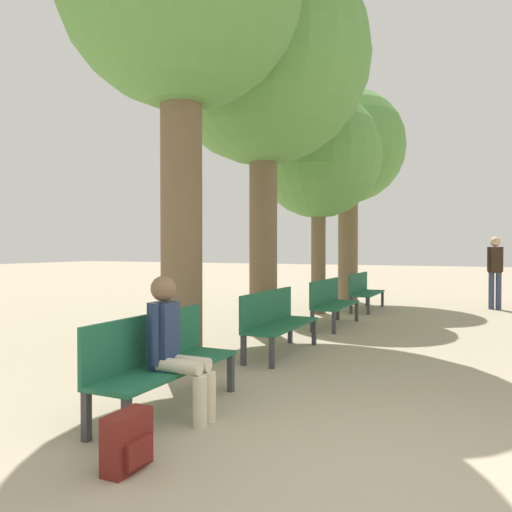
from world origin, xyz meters
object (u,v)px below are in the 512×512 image
tree_row_3 (348,149)px  pedestrian_far (495,268)px  bench_row_0 (160,357)px  backpack (128,442)px  bench_row_3 (363,289)px  person_seated (174,343)px  tree_row_2 (319,157)px  tree_row_1 (263,60)px  bench_row_1 (276,318)px  bench_row_2 (331,300)px

tree_row_3 → pedestrian_far: size_ratio=3.31×
bench_row_0 → pedestrian_far: bearing=73.4°
backpack → bench_row_0: bearing=115.8°
bench_row_3 → backpack: size_ratio=4.44×
bench_row_3 → pedestrian_far: pedestrian_far is taller
person_seated → backpack: person_seated is taller
tree_row_2 → bench_row_3: bearing=51.8°
bench_row_3 → pedestrian_far: bearing=26.8°
bench_row_0 → tree_row_2: (-0.81, 7.20, 3.08)m
tree_row_1 → tree_row_3: tree_row_1 is taller
backpack → bench_row_3: bearing=93.2°
bench_row_0 → person_seated: person_seated is taller
pedestrian_far → backpack: bearing=-102.3°
person_seated → pedestrian_far: pedestrian_far is taller
bench_row_1 → tree_row_3: (-0.81, 7.11, 3.72)m
bench_row_1 → tree_row_1: bearing=120.5°
person_seated → bench_row_0: bearing=153.8°
bench_row_0 → tree_row_2: bearing=96.4°
tree_row_2 → person_seated: size_ratio=4.02×
person_seated → backpack: bearing=-73.4°
bench_row_1 → person_seated: bearing=-85.3°
tree_row_2 → bench_row_1: bearing=-79.7°
tree_row_2 → backpack: tree_row_2 is taller
tree_row_3 → backpack: 11.74m
bench_row_0 → tree_row_3: tree_row_3 is taller
bench_row_0 → person_seated: size_ratio=1.39×
bench_row_3 → tree_row_1: 5.95m
bench_row_3 → tree_row_3: tree_row_3 is taller
tree_row_1 → backpack: size_ratio=16.85×
backpack → pedestrian_far: 11.06m
bench_row_1 → tree_row_2: tree_row_2 is taller
bench_row_2 → bench_row_1: bearing=-90.0°
bench_row_0 → bench_row_3: bearing=90.0°
bench_row_3 → tree_row_1: tree_row_1 is taller
bench_row_0 → bench_row_2: same height
bench_row_1 → tree_row_2: size_ratio=0.35×
tree_row_3 → pedestrian_far: tree_row_3 is taller
bench_row_1 → backpack: bench_row_1 is taller
pedestrian_far → tree_row_1: bearing=-123.5°
tree_row_1 → tree_row_2: tree_row_1 is taller
bench_row_2 → backpack: bearing=-85.4°
bench_row_2 → pedestrian_far: pedestrian_far is taller
bench_row_0 → pedestrian_far: size_ratio=0.98×
bench_row_0 → person_seated: (0.24, -0.12, 0.16)m
bench_row_1 → backpack: bearing=-82.2°
bench_row_1 → person_seated: size_ratio=1.39×
bench_row_0 → bench_row_1: 2.74m
bench_row_2 → backpack: 6.60m
tree_row_1 → tree_row_3: size_ratio=1.13×
tree_row_1 → person_seated: size_ratio=5.26×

